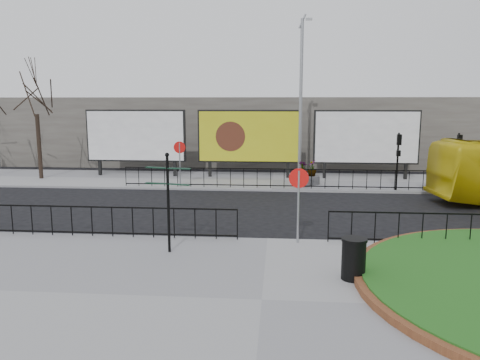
# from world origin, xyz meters

# --- Properties ---
(ground) EXTENTS (90.00, 90.00, 0.00)m
(ground) POSITION_xyz_m (0.00, 0.00, 0.00)
(ground) COLOR black
(ground) RESTS_ON ground
(pavement_near) EXTENTS (30.00, 10.00, 0.12)m
(pavement_near) POSITION_xyz_m (0.00, -5.00, 0.06)
(pavement_near) COLOR gray
(pavement_near) RESTS_ON ground
(pavement_far) EXTENTS (44.00, 6.00, 0.12)m
(pavement_far) POSITION_xyz_m (0.00, 12.00, 0.06)
(pavement_far) COLOR gray
(pavement_far) RESTS_ON ground
(railing_near_left) EXTENTS (10.00, 0.10, 1.10)m
(railing_near_left) POSITION_xyz_m (-6.00, -0.30, 0.67)
(railing_near_left) COLOR black
(railing_near_left) RESTS_ON pavement_near
(railing_near_right) EXTENTS (9.00, 0.10, 1.10)m
(railing_near_right) POSITION_xyz_m (6.50, -0.30, 0.67)
(railing_near_right) COLOR black
(railing_near_right) RESTS_ON pavement_near
(railing_far) EXTENTS (18.00, 0.10, 1.10)m
(railing_far) POSITION_xyz_m (1.00, 9.30, 0.67)
(railing_far) COLOR black
(railing_far) RESTS_ON pavement_far
(speed_sign_far) EXTENTS (0.64, 0.07, 2.47)m
(speed_sign_far) POSITION_xyz_m (-5.00, 9.40, 1.92)
(speed_sign_far) COLOR gray
(speed_sign_far) RESTS_ON pavement_far
(speed_sign_near) EXTENTS (0.64, 0.07, 2.47)m
(speed_sign_near) POSITION_xyz_m (1.00, -0.40, 1.92)
(speed_sign_near) COLOR gray
(speed_sign_near) RESTS_ON pavement_near
(billboard_left) EXTENTS (6.20, 0.31, 4.10)m
(billboard_left) POSITION_xyz_m (-8.50, 12.97, 2.60)
(billboard_left) COLOR black
(billboard_left) RESTS_ON pavement_far
(billboard_mid) EXTENTS (6.20, 0.31, 4.10)m
(billboard_mid) POSITION_xyz_m (-1.50, 12.97, 2.60)
(billboard_mid) COLOR black
(billboard_mid) RESTS_ON pavement_far
(billboard_right) EXTENTS (6.20, 0.31, 4.10)m
(billboard_right) POSITION_xyz_m (5.50, 12.97, 2.60)
(billboard_right) COLOR black
(billboard_right) RESTS_ON pavement_far
(lamp_post) EXTENTS (0.74, 0.18, 9.23)m
(lamp_post) POSITION_xyz_m (1.51, 11.00, 4.83)
(lamp_post) COLOR gray
(lamp_post) RESTS_ON pavement_far
(signal_pole_a) EXTENTS (0.22, 0.26, 3.00)m
(signal_pole_a) POSITION_xyz_m (6.50, 9.34, 2.10)
(signal_pole_a) COLOR black
(signal_pole_a) RESTS_ON pavement_far
(signal_pole_b) EXTENTS (0.22, 0.26, 3.00)m
(signal_pole_b) POSITION_xyz_m (9.50, 9.34, 2.10)
(signal_pole_b) COLOR black
(signal_pole_b) RESTS_ON pavement_far
(tree_left) EXTENTS (2.00, 2.00, 7.00)m
(tree_left) POSITION_xyz_m (-14.00, 11.50, 3.62)
(tree_left) COLOR #2D2119
(tree_left) RESTS_ON pavement_far
(building_backdrop) EXTENTS (40.00, 10.00, 5.00)m
(building_backdrop) POSITION_xyz_m (0.00, 22.00, 2.50)
(building_backdrop) COLOR #6A665D
(building_backdrop) RESTS_ON ground
(fingerpost_sign) EXTENTS (1.44, 0.50, 3.08)m
(fingerpost_sign) POSITION_xyz_m (-2.98, -1.70, 1.98)
(fingerpost_sign) COLOR black
(fingerpost_sign) RESTS_ON pavement_near
(litter_bin) EXTENTS (0.67, 0.67, 1.10)m
(litter_bin) POSITION_xyz_m (2.33, -3.50, 0.68)
(litter_bin) COLOR black
(litter_bin) RESTS_ON pavement_near
(planter_b) EXTENTS (0.90, 0.90, 1.39)m
(planter_b) POSITION_xyz_m (1.66, 10.15, 0.63)
(planter_b) COLOR #4C4C4F
(planter_b) RESTS_ON pavement_far
(planter_c) EXTENTS (0.89, 0.89, 1.35)m
(planter_c) POSITION_xyz_m (2.20, 10.80, 0.61)
(planter_c) COLOR #4C4C4F
(planter_c) RESTS_ON pavement_far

